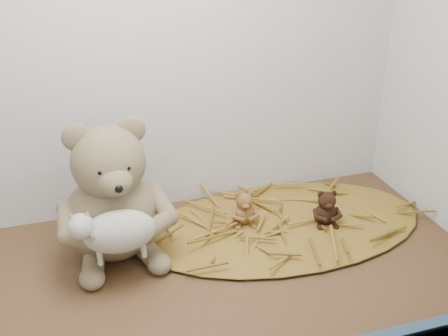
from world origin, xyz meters
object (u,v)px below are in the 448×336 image
object	(u,v)px
toy_lamb	(119,231)
mini_teddy_tan	(244,206)
main_teddy	(111,190)
mini_teddy_brown	(326,206)

from	to	relation	value
toy_lamb	mini_teddy_tan	size ratio (longest dim) A/B	2.26
main_teddy	mini_teddy_tan	bearing A→B (deg)	-1.00
toy_lamb	main_teddy	bearing A→B (deg)	90.00
main_teddy	mini_teddy_brown	size ratio (longest dim) A/B	3.63
toy_lamb	mini_teddy_brown	world-z (taller)	toy_lamb
mini_teddy_brown	mini_teddy_tan	bearing A→B (deg)	173.50
main_teddy	toy_lamb	bearing A→B (deg)	-93.83
mini_teddy_tan	mini_teddy_brown	world-z (taller)	mini_teddy_brown
toy_lamb	mini_teddy_brown	distance (cm)	46.64
main_teddy	mini_teddy_brown	world-z (taller)	main_teddy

